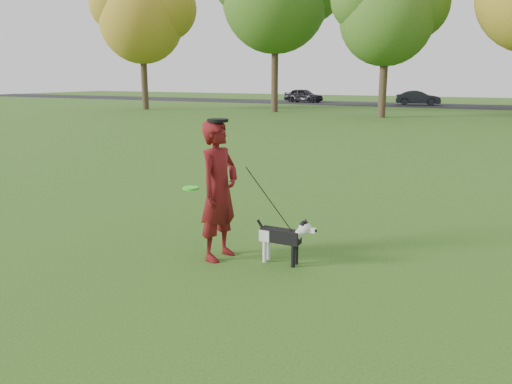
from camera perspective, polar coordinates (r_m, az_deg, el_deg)
The scene contains 7 objects.
ground at distance 7.22m, azimuth 0.29°, elevation -7.51°, with size 120.00×120.00×0.00m, color #285116.
road at distance 46.23m, azimuth 23.03°, elevation 8.99°, with size 120.00×7.00×0.02m, color black.
man at distance 6.97m, azimuth -4.25°, elevation 0.17°, with size 0.72×0.47×1.97m, color #530E0B.
dog at distance 6.87m, azimuth 3.35°, elevation -4.97°, with size 0.89×0.18×0.68m.
car_left at distance 49.42m, azimuth 5.46°, elevation 10.93°, with size 1.54×3.82×1.30m, color black.
car_mid at distance 46.65m, azimuth 18.02°, elevation 10.19°, with size 1.31×3.76×1.24m, color black.
man_held_items at distance 6.70m, azimuth 1.39°, elevation -0.78°, with size 1.59×0.38×1.53m.
Camera 1 is at (2.98, -6.07, 2.55)m, focal length 35.00 mm.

